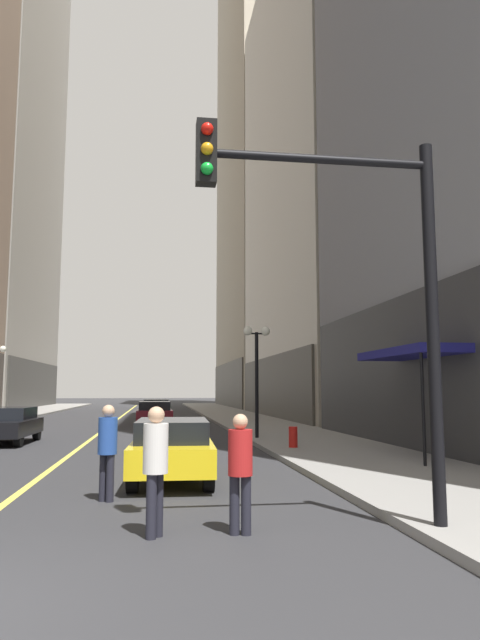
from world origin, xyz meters
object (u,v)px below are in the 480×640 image
object	(u,v)px
pedestrian_in_white_shirt	(155,460)
fire_hydrant_right	(293,439)
car_yellow	(172,447)
car_green	(157,408)
car_black	(7,424)
street_lamp_right_mid	(257,356)
traffic_light_near_right	(359,262)
pedestrian_in_blue_hoodie	(108,445)
car_maroon	(154,412)
pedestrian_in_red_jacket	(240,464)

from	to	relation	value
pedestrian_in_white_shirt	fire_hydrant_right	bearing A→B (deg)	66.92
car_yellow	car_green	bearing A→B (deg)	90.75
car_black	street_lamp_right_mid	size ratio (longest dim) A/B	0.93
pedestrian_in_white_shirt	traffic_light_near_right	distance (m)	3.92
car_black	pedestrian_in_white_shirt	bearing A→B (deg)	-69.28
pedestrian_in_blue_hoodie	traffic_light_near_right	distance (m)	5.55
pedestrian_in_white_shirt	pedestrian_in_blue_hoodie	distance (m)	2.79
car_yellow	car_maroon	size ratio (longest dim) A/B	0.94
car_maroon	pedestrian_in_white_shirt	size ratio (longest dim) A/B	2.73
car_maroon	street_lamp_right_mid	size ratio (longest dim) A/B	1.07
car_green	fire_hydrant_right	size ratio (longest dim) A/B	5.34
pedestrian_in_white_shirt	pedestrian_in_blue_hoodie	size ratio (longest dim) A/B	1.02
pedestrian_in_red_jacket	traffic_light_near_right	xyz separation A→B (m)	(1.61, -0.51, 2.79)
pedestrian_in_white_shirt	fire_hydrant_right	world-z (taller)	pedestrian_in_white_shirt
car_maroon	pedestrian_in_red_jacket	size ratio (longest dim) A/B	2.91
pedestrian_in_red_jacket	pedestrian_in_white_shirt	bearing A→B (deg)	179.47
car_yellow	pedestrian_in_blue_hoodie	distance (m)	2.56
car_yellow	car_black	world-z (taller)	same
pedestrian_in_red_jacket	pedestrian_in_blue_hoodie	xyz separation A→B (m)	(-2.02, 2.67, 0.04)
car_green	fire_hydrant_right	xyz separation A→B (m)	(4.32, -22.11, -0.32)
traffic_light_near_right	car_maroon	bearing A→B (deg)	96.49
car_black	traffic_light_near_right	distance (m)	17.32
car_maroon	traffic_light_near_right	bearing A→B (deg)	-83.51
car_yellow	car_green	size ratio (longest dim) A/B	1.04
pedestrian_in_blue_hoodie	street_lamp_right_mid	distance (m)	12.49
car_green	pedestrian_in_red_jacket	world-z (taller)	pedestrian_in_red_jacket
pedestrian_in_blue_hoodie	fire_hydrant_right	distance (m)	9.11
car_yellow	car_black	bearing A→B (deg)	121.38
pedestrian_in_white_shirt	street_lamp_right_mid	bearing A→B (deg)	74.76
car_yellow	pedestrian_in_white_shirt	xyz separation A→B (m)	(-0.36, -4.90, 0.30)
car_black	pedestrian_in_white_shirt	distance (m)	15.42
car_maroon	pedestrian_in_blue_hoodie	xyz separation A→B (m)	(-0.72, -22.36, 0.27)
car_yellow	car_green	world-z (taller)	same
car_maroon	pedestrian_in_red_jacket	xyz separation A→B (m)	(1.30, -25.02, 0.23)
car_black	pedestrian_in_white_shirt	xyz separation A→B (m)	(5.46, -14.42, 0.30)
pedestrian_in_red_jacket	car_black	bearing A→B (deg)	114.63
car_maroon	fire_hydrant_right	xyz separation A→B (m)	(4.45, -14.88, -0.32)
car_yellow	fire_hydrant_right	xyz separation A→B (m)	(3.96, 5.24, -0.32)
car_maroon	pedestrian_in_blue_hoodie	distance (m)	22.37
pedestrian_in_white_shirt	street_lamp_right_mid	world-z (taller)	street_lamp_right_mid
car_green	traffic_light_near_right	distance (m)	33.02
car_green	street_lamp_right_mid	bearing A→B (deg)	-78.17
car_yellow	pedestrian_in_blue_hoodie	world-z (taller)	pedestrian_in_blue_hoodie
traffic_light_near_right	fire_hydrant_right	distance (m)	11.27
car_maroon	pedestrian_in_red_jacket	bearing A→B (deg)	-87.03
car_yellow	traffic_light_near_right	xyz separation A→B (m)	(2.41, -5.42, 3.02)
car_green	fire_hydrant_right	world-z (taller)	car_green
street_lamp_right_mid	fire_hydrant_right	size ratio (longest dim) A/B	5.54
car_black	fire_hydrant_right	world-z (taller)	car_black
street_lamp_right_mid	pedestrian_in_white_shirt	bearing A→B (deg)	-105.24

